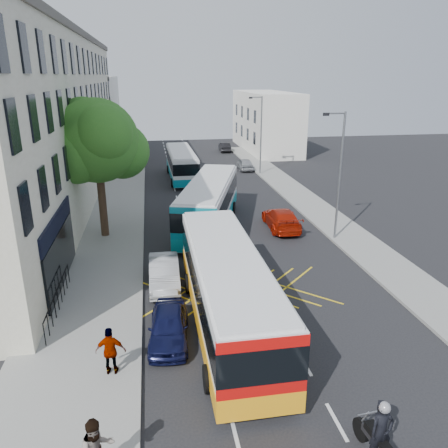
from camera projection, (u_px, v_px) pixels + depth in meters
name	position (u px, v px, depth m)	size (l,w,h in m)	color
ground	(304.00, 362.00, 16.34)	(120.00, 120.00, 0.00)	black
pavement_left	(106.00, 236.00, 28.97)	(5.00, 70.00, 0.15)	gray
pavement_right	(333.00, 223.00, 31.48)	(3.00, 70.00, 0.15)	gray
terrace_main	(38.00, 121.00, 34.80)	(8.30, 45.00, 13.50)	beige
terrace_far	(88.00, 112.00, 63.83)	(8.00, 20.00, 10.00)	silver
building_right	(266.00, 121.00, 61.55)	(6.00, 18.00, 8.00)	silver
street_tree	(97.00, 142.00, 26.92)	(6.30, 5.70, 8.80)	#382619
lamp_near	(339.00, 170.00, 27.01)	(1.45, 0.15, 8.00)	slate
lamp_far	(260.00, 131.00, 45.67)	(1.45, 0.15, 8.00)	slate
railings	(58.00, 298.00, 19.52)	(0.08, 5.60, 1.14)	black
bus_near	(227.00, 288.00, 18.21)	(3.02, 11.93, 3.35)	silver
bus_mid	(209.00, 203.00, 30.35)	(5.98, 12.12, 3.33)	silver
bus_far	(181.00, 164.00, 44.81)	(2.78, 10.68, 2.99)	silver
motorbike	(380.00, 435.00, 11.83)	(0.75, 2.31, 2.05)	black
parked_car_blue	(169.00, 326.00, 17.50)	(1.55, 3.85, 1.31)	#0D1036
parked_car_silver	(164.00, 273.00, 22.11)	(1.48, 4.24, 1.40)	#A5A7AC
red_hatchback	(281.00, 219.00, 30.41)	(2.00, 4.91, 1.43)	#AD1A07
distant_car_grey	(187.00, 155.00, 55.47)	(1.93, 4.19, 1.16)	#43454C
distant_car_silver	(245.00, 164.00, 49.31)	(1.54, 3.83, 1.31)	#97999D
distant_car_dark	(225.00, 147.00, 61.18)	(1.36, 3.89, 1.28)	black
pedestrian_far	(111.00, 351.00, 15.26)	(1.06, 0.44, 1.80)	gray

